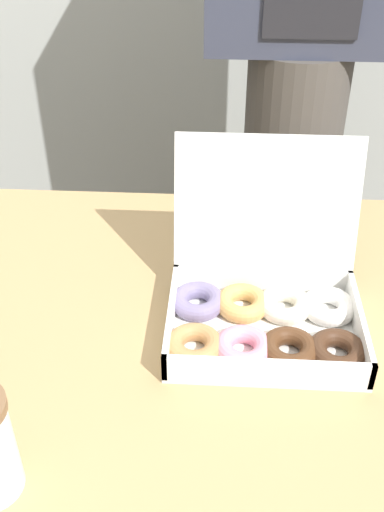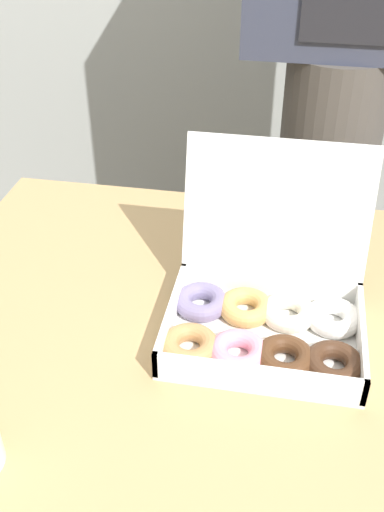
% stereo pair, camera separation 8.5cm
% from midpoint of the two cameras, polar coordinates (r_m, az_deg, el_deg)
% --- Properties ---
extents(table, '(1.10, 0.81, 0.73)m').
position_cam_midpoint_polar(table, '(1.23, 1.84, -19.16)').
color(table, tan).
rests_on(table, ground_plane).
extents(donut_box, '(0.33, 0.28, 0.26)m').
position_cam_midpoint_polar(donut_box, '(0.93, 4.30, -5.11)').
color(donut_box, white).
rests_on(donut_box, table).
extents(person_customer, '(0.45, 0.25, 1.80)m').
position_cam_midpoint_polar(person_customer, '(1.49, 8.85, 19.91)').
color(person_customer, '#4C4742').
rests_on(person_customer, ground_plane).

